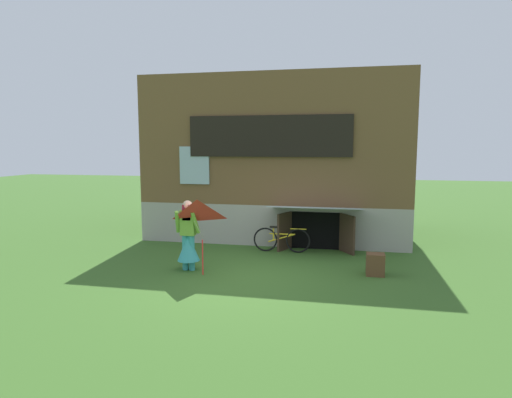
# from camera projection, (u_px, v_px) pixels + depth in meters

# --- Properties ---
(ground_plane) EXTENTS (60.00, 60.00, 0.00)m
(ground_plane) POSITION_uv_depth(u_px,v_px,m) (245.00, 277.00, 9.61)
(ground_plane) COLOR #386023
(log_house) EXTENTS (7.94, 5.89, 4.98)m
(log_house) POSITION_uv_depth(u_px,v_px,m) (281.00, 158.00, 14.53)
(log_house) COLOR #9E998E
(log_house) RESTS_ON ground_plane
(person) EXTENTS (0.61, 0.53, 1.65)m
(person) POSITION_uv_depth(u_px,v_px,m) (188.00, 241.00, 10.06)
(person) COLOR teal
(person) RESTS_ON ground_plane
(kite) EXTENTS (1.04, 1.03, 1.63)m
(kite) POSITION_uv_depth(u_px,v_px,m) (197.00, 219.00, 9.37)
(kite) COLOR red
(kite) RESTS_ON ground_plane
(bicycle_yellow) EXTENTS (1.57, 0.08, 0.72)m
(bicycle_yellow) POSITION_uv_depth(u_px,v_px,m) (281.00, 240.00, 11.81)
(bicycle_yellow) COLOR black
(bicycle_yellow) RESTS_ON ground_plane
(wooden_crate) EXTENTS (0.40, 0.34, 0.50)m
(wooden_crate) POSITION_uv_depth(u_px,v_px,m) (375.00, 264.00, 9.70)
(wooden_crate) COLOR brown
(wooden_crate) RESTS_ON ground_plane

